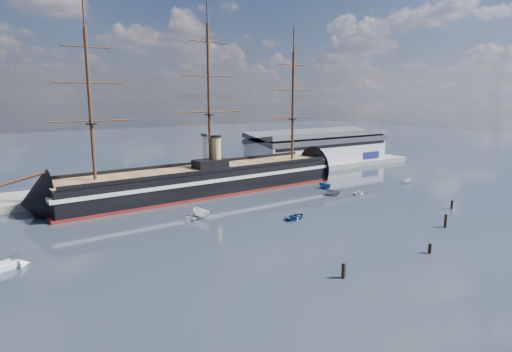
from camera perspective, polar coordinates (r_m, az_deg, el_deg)
ground at (r=118.27m, az=0.36°, el=-3.71°), size 600.00×600.00×0.00m
quay at (r=153.24m, az=-4.19°, el=-0.43°), size 180.00×18.00×2.00m
warehouse at (r=183.41m, az=8.25°, el=3.84°), size 63.00×21.00×11.60m
quay_tower at (r=145.72m, az=-6.04°, el=2.86°), size 5.00×5.00×15.00m
warship at (r=130.29m, az=-7.53°, el=-0.64°), size 113.15×19.37×53.94m
motorboat_a at (r=105.42m, az=-7.25°, el=-5.58°), size 7.54×3.27×2.94m
motorboat_b at (r=104.22m, az=5.30°, el=-5.73°), size 2.18×3.96×1.75m
motorboat_c at (r=130.10m, az=10.24°, el=-2.55°), size 5.92×3.35×2.24m
motorboat_d at (r=103.21m, az=-8.67°, el=-5.97°), size 5.88×4.36×1.98m
motorboat_e at (r=133.02m, az=13.80°, el=-2.40°), size 1.58×3.17×1.42m
motorboat_f at (r=139.33m, az=9.17°, el=-1.65°), size 5.64×2.86×2.15m
motorboat_g at (r=154.51m, az=19.58°, el=-0.93°), size 2.82×5.21×1.98m
piling_near_left at (r=73.09m, az=11.54°, el=-13.19°), size 0.64×0.64×3.27m
piling_near_mid at (r=88.39m, az=22.13°, el=-9.52°), size 0.64×0.64×2.67m
piling_near_right at (r=106.40m, az=23.90°, el=-6.28°), size 0.64×0.64×3.77m
piling_far_right at (r=124.14m, az=24.62°, el=-4.00°), size 0.64×0.64×3.02m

